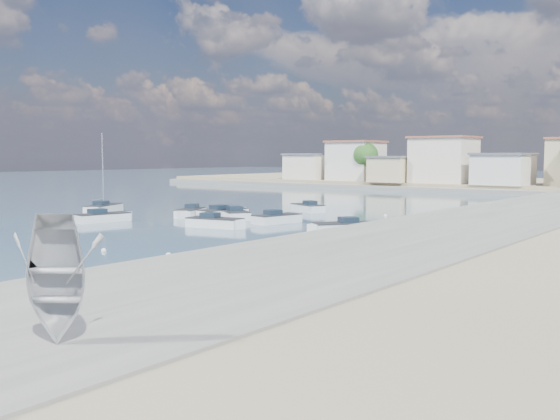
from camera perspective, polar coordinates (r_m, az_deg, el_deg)
name	(u,v)px	position (r m, az deg, el deg)	size (l,w,h in m)	color
ground	(435,208)	(76.75, 13.95, 0.14)	(400.00, 400.00, 0.00)	#314E63
seawall_walkway	(524,236)	(45.00, 21.38, -2.24)	(5.00, 90.00, 1.80)	slate
breakwater	(370,234)	(49.36, 8.25, -2.19)	(2.00, 31.02, 0.35)	black
far_shore_land	(553,186)	(125.88, 23.71, 2.03)	(160.00, 40.00, 1.40)	gray
far_shore_quay	(517,193)	(105.71, 20.86, 1.47)	(160.00, 2.50, 0.80)	slate
motorboat_a	(105,218)	(61.81, -15.69, -0.69)	(2.85, 5.75, 1.48)	white
motorboat_b	(279,219)	(58.36, -0.09, -0.83)	(2.83, 5.40, 1.48)	white
motorboat_c	(232,214)	(63.01, -4.37, -0.41)	(6.00, 5.02, 1.48)	white
motorboat_d	(339,228)	(51.21, 5.46, -1.67)	(4.57, 5.13, 1.48)	white
motorboat_e	(225,213)	(64.55, -5.05, -0.29)	(2.62, 6.09, 1.48)	white
motorboat_f	(307,208)	(70.43, 2.44, 0.17)	(5.13, 3.50, 1.48)	white
motorboat_g	(190,213)	(65.00, -8.27, -0.28)	(3.75, 5.22, 1.48)	white
motorboat_h	(218,223)	(55.12, -5.73, -1.20)	(5.71, 2.97, 1.48)	white
sailboat	(105,208)	(72.81, -15.72, 0.17)	(4.17, 6.09, 9.00)	white
mooring_buoys	(335,234)	(50.16, 5.08, -2.18)	(15.71, 33.18, 0.35)	white
overturned_dinghy	(57,331)	(16.15, -19.69, -10.39)	(3.20, 1.50, 0.60)	#A5A8AD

